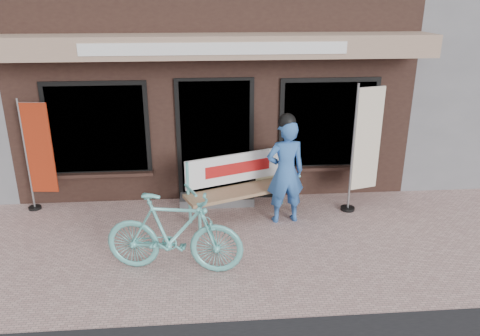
{
  "coord_description": "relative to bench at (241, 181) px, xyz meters",
  "views": [
    {
      "loc": [
        -0.22,
        -5.88,
        3.51
      ],
      "look_at": [
        0.33,
        0.7,
        1.05
      ],
      "focal_mm": 35.0,
      "sensor_mm": 36.0,
      "label": 1
    }
  ],
  "objects": [
    {
      "name": "nobori_cream",
      "position": [
        2.07,
        0.11,
        0.51
      ],
      "size": [
        0.65,
        0.3,
        2.2
      ],
      "rotation": [
        0.0,
        0.0,
        0.27
      ],
      "color": "gray",
      "rests_on": "ground"
    },
    {
      "name": "menu_stand",
      "position": [
        0.51,
        0.73,
        -0.17
      ],
      "size": [
        0.45,
        0.14,
        0.88
      ],
      "rotation": [
        0.0,
        0.0,
        -0.09
      ],
      "color": "black",
      "rests_on": "ground"
    },
    {
      "name": "nobori_red",
      "position": [
        -3.36,
        0.52,
        0.39
      ],
      "size": [
        0.58,
        0.23,
        1.95
      ],
      "rotation": [
        0.0,
        0.0,
        -0.1
      ],
      "color": "gray",
      "rests_on": "ground"
    },
    {
      "name": "person",
      "position": [
        0.69,
        -0.25,
        0.27
      ],
      "size": [
        0.67,
        0.49,
        1.81
      ],
      "rotation": [
        0.0,
        0.0,
        0.13
      ],
      "color": "#3263AD",
      "rests_on": "ground"
    },
    {
      "name": "storefront",
      "position": [
        -0.39,
        3.73,
        2.37
      ],
      "size": [
        7.0,
        6.77,
        6.0
      ],
      "color": "black",
      "rests_on": "ground"
    },
    {
      "name": "bench",
      "position": [
        0.0,
        0.0,
        0.0
      ],
      "size": [
        1.99,
        1.16,
        1.06
      ],
      "rotation": [
        0.0,
        0.0,
        0.37
      ],
      "color": "#60BDB8",
      "rests_on": "ground"
    },
    {
      "name": "bicycle",
      "position": [
        -1.02,
        -1.59,
        -0.07
      ],
      "size": [
        1.91,
        0.86,
        1.11
      ],
      "primitive_type": "imported",
      "rotation": [
        0.0,
        0.0,
        1.38
      ],
      "color": "#60BDB8",
      "rests_on": "ground"
    },
    {
      "name": "ground",
      "position": [
        -0.39,
        -1.23,
        -0.62
      ],
      "size": [
        70.0,
        70.0,
        0.0
      ],
      "primitive_type": "plane",
      "color": "#C49D96",
      "rests_on": "ground"
    }
  ]
}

